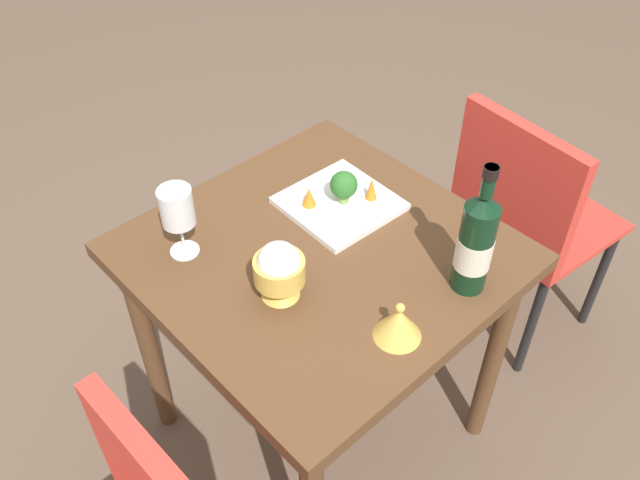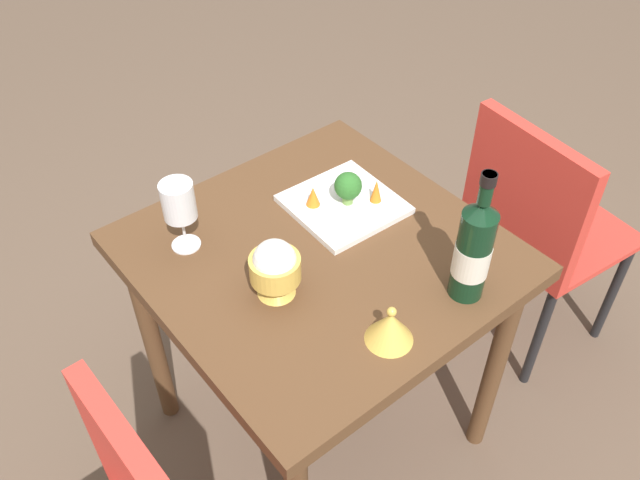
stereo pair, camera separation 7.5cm
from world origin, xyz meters
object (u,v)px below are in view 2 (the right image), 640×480
at_px(rice_bowl_lid, 390,327).
at_px(broccoli_floret, 348,186).
at_px(chair_near_window, 535,220).
at_px(wine_bottle, 473,250).
at_px(serving_plate, 344,204).
at_px(wine_glass, 179,203).
at_px(carrot_garnish_left, 313,196).
at_px(carrot_garnish_right, 376,190).
at_px(rice_bowl, 275,268).

height_order(rice_bowl_lid, broccoli_floret, broccoli_floret).
bearing_deg(chair_near_window, wine_bottle, -66.45).
xyz_separation_m(wine_bottle, serving_plate, (-0.02, 0.38, -0.12)).
bearing_deg(wine_glass, wine_bottle, -52.27).
distance_m(rice_bowl_lid, serving_plate, 0.43).
relative_size(chair_near_window, carrot_garnish_left, 16.18).
height_order(rice_bowl_lid, serving_plate, rice_bowl_lid).
bearing_deg(serving_plate, carrot_garnish_left, 148.39).
relative_size(rice_bowl_lid, carrot_garnish_left, 1.90).
bearing_deg(carrot_garnish_right, chair_near_window, -18.80).
relative_size(rice_bowl, rice_bowl_lid, 1.42).
relative_size(chair_near_window, broccoli_floret, 9.91).
distance_m(chair_near_window, serving_plate, 0.63).
bearing_deg(rice_bowl, wine_bottle, -38.85).
xyz_separation_m(wine_bottle, rice_bowl_lid, (-0.22, 0.01, -0.09)).
bearing_deg(carrot_garnish_right, wine_bottle, -97.92).
relative_size(wine_glass, serving_plate, 0.69).
xyz_separation_m(wine_glass, carrot_garnish_left, (0.31, -0.09, -0.09)).
height_order(wine_bottle, wine_glass, wine_bottle).
height_order(serving_plate, broccoli_floret, broccoli_floret).
xyz_separation_m(rice_bowl_lid, carrot_garnish_right, (0.26, 0.33, 0.01)).
relative_size(wine_glass, carrot_garnish_left, 3.41).
relative_size(wine_glass, broccoli_floret, 2.09).
bearing_deg(wine_glass, rice_bowl_lid, -70.63).
bearing_deg(rice_bowl_lid, carrot_garnish_left, 72.01).
height_order(serving_plate, carrot_garnish_right, carrot_garnish_right).
bearing_deg(broccoli_floret, rice_bowl, -158.63).
height_order(wine_bottle, rice_bowl, wine_bottle).
xyz_separation_m(wine_bottle, carrot_garnish_left, (-0.08, 0.42, -0.08)).
bearing_deg(rice_bowl, chair_near_window, -5.66).
distance_m(wine_bottle, broccoli_floret, 0.38).
relative_size(wine_bottle, rice_bowl, 2.25).
bearing_deg(chair_near_window, carrot_garnish_right, -102.93).
xyz_separation_m(wine_bottle, carrot_garnish_right, (0.05, 0.34, -0.08)).
xyz_separation_m(rice_bowl, rice_bowl_lid, (0.10, -0.25, -0.04)).
height_order(carrot_garnish_left, carrot_garnish_right, carrot_garnish_right).
height_order(rice_bowl, carrot_garnish_left, rice_bowl).
bearing_deg(broccoli_floret, carrot_garnish_left, 146.24).
height_order(wine_bottle, rice_bowl_lid, wine_bottle).
height_order(chair_near_window, serving_plate, chair_near_window).
height_order(chair_near_window, wine_bottle, wine_bottle).
xyz_separation_m(wine_glass, rice_bowl, (0.08, -0.25, -0.05)).
bearing_deg(broccoli_floret, chair_near_window, -20.42).
distance_m(rice_bowl_lid, carrot_garnish_right, 0.42).
bearing_deg(rice_bowl, wine_glass, 106.64).
bearing_deg(rice_bowl_lid, rice_bowl, 112.06).
bearing_deg(serving_plate, chair_near_window, -20.89).
height_order(chair_near_window, carrot_garnish_right, chair_near_window).
height_order(wine_bottle, carrot_garnish_left, wine_bottle).
relative_size(serving_plate, broccoli_floret, 3.02).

